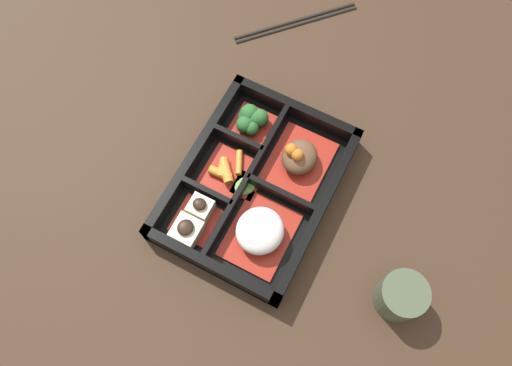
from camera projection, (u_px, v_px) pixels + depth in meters
ground_plane at (256, 189)px, 0.78m from camera, size 3.00×3.00×0.00m
bento_base at (256, 188)px, 0.78m from camera, size 0.30×0.22×0.01m
bento_rim at (254, 183)px, 0.76m from camera, size 0.30×0.22×0.04m
bowl_stew at (299, 158)px, 0.77m from camera, size 0.11×0.09×0.05m
bowl_rice at (260, 232)px, 0.73m from camera, size 0.11×0.09×0.04m
bowl_greens at (252, 120)px, 0.80m from camera, size 0.06×0.06×0.04m
bowl_carrots at (226, 170)px, 0.78m from camera, size 0.08×0.06×0.02m
bowl_tofu at (193, 221)px, 0.74m from camera, size 0.08×0.06×0.04m
bowl_pickles at (245, 186)px, 0.77m from camera, size 0.04×0.04×0.01m
tea_cup at (401, 296)px, 0.69m from camera, size 0.07×0.07×0.06m
chopsticks at (296, 22)px, 0.90m from camera, size 0.18×0.17×0.01m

